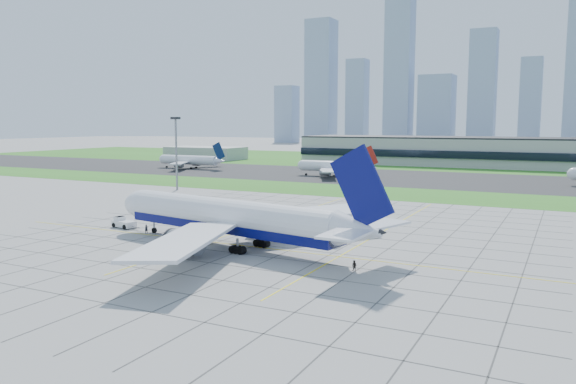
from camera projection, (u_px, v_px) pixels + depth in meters
The scene contains 15 objects.
ground at pixel (257, 245), 109.15m from camera, with size 1400.00×1400.00×0.00m, color #969691.
grass_median at pixel (390, 193), 188.83m from camera, with size 700.00×35.00×0.04m, color #337621.
asphalt_taxiway at pixel (428, 179), 237.53m from camera, with size 700.00×75.00×0.04m, color #383838.
grass_far at pixel (470, 163), 334.92m from camera, with size 700.00×145.00×0.04m, color #337621.
apron_markings at pixel (285, 235), 118.77m from camera, with size 120.00×130.00×0.03m.
terminal at pixel (542, 153), 293.77m from camera, with size 260.00×43.00×15.80m.
service_block at pixel (205, 153), 366.34m from camera, with size 50.00×25.00×8.00m, color #B7B7B2.
light_mast at pixel (176, 144), 196.11m from camera, with size 2.50×2.50×25.60m.
city_skyline at pixel (507, 87), 566.23m from camera, with size 523.00×32.40×160.00m.
airliner at pixel (230, 218), 106.65m from camera, with size 63.89×64.18×20.25m.
pushback_tug at pixel (123, 223), 126.99m from camera, with size 8.63×3.82×2.37m.
crew_near at pixel (146, 229), 120.29m from camera, with size 0.68×0.45×1.87m, color black.
crew_far at pixel (354, 266), 89.39m from camera, with size 0.87×0.68×1.79m, color black.
distant_jet_0 at pixel (190, 160), 289.88m from camera, with size 38.65×42.66×14.08m.
distant_jet_1 at pixel (335, 166), 246.78m from camera, with size 35.46×42.66×14.08m.
Camera 1 is at (53.84, -92.76, 23.53)m, focal length 35.00 mm.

